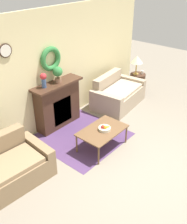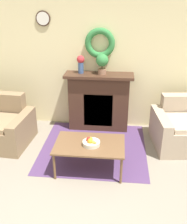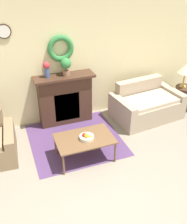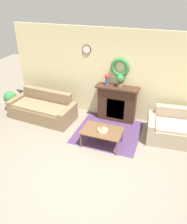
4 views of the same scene
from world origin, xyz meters
TOP-DOWN VIEW (x-y plane):
  - ground_plane at (0.00, 0.00)m, footprint 16.00×16.00m
  - floor_rug at (0.05, 1.83)m, footprint 1.80×1.77m
  - wall_back at (0.00, 2.80)m, footprint 6.80×0.18m
  - fireplace at (0.07, 2.60)m, footprint 1.28×0.41m
  - loveseat_right at (1.85, 2.13)m, footprint 1.61×1.10m
  - coffee_table at (0.05, 1.23)m, footprint 1.03×0.67m
  - fruit_bowl at (0.07, 1.19)m, footprint 0.26×0.26m
  - side_table_by_loveseat at (2.92, 2.17)m, footprint 0.46×0.46m
  - table_lamp at (2.86, 2.21)m, footprint 0.35×0.35m
  - vase_on_mantel_left at (-0.27, 2.60)m, footprint 0.14×0.14m
  - potted_plant_on_mantel at (0.12, 2.58)m, footprint 0.23×0.23m

SIDE VIEW (x-z plane):
  - ground_plane at x=0.00m, z-range 0.00..0.00m
  - floor_rug at x=0.05m, z-range 0.00..0.01m
  - side_table_by_loveseat at x=2.92m, z-range 0.00..0.57m
  - loveseat_right at x=1.85m, z-range -0.11..0.72m
  - coffee_table at x=0.05m, z-range 0.19..0.63m
  - fruit_bowl at x=0.07m, z-range 0.43..0.55m
  - fireplace at x=0.07m, z-range 0.01..1.12m
  - table_lamp at x=2.86m, z-range 0.73..1.30m
  - vase_on_mantel_left at x=-0.27m, z-range 1.14..1.47m
  - potted_plant_on_mantel at x=0.12m, z-range 1.15..1.52m
  - wall_back at x=0.00m, z-range 0.01..2.71m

